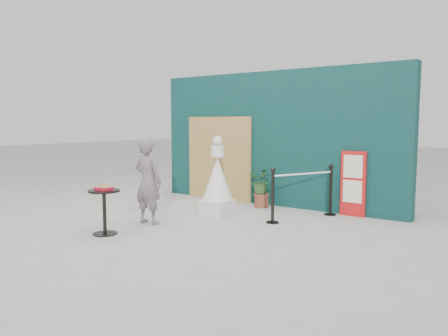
{
  "coord_description": "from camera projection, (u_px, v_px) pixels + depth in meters",
  "views": [
    {
      "loc": [
        4.82,
        -5.52,
        1.86
      ],
      "look_at": [
        0.0,
        1.2,
        1.0
      ],
      "focal_mm": 35.0,
      "sensor_mm": 36.0,
      "label": 1
    }
  ],
  "objects": [
    {
      "name": "ground",
      "position": [
        183.0,
        232.0,
        7.45
      ],
      "size": [
        60.0,
        60.0,
        0.0
      ],
      "primitive_type": "plane",
      "color": "#ADAAA5",
      "rests_on": "ground"
    },
    {
      "name": "back_wall",
      "position": [
        274.0,
        139.0,
        9.84
      ],
      "size": [
        6.0,
        0.3,
        3.0
      ],
      "primitive_type": "cube",
      "color": "#0A302E",
      "rests_on": "ground"
    },
    {
      "name": "bamboo_fence",
      "position": [
        219.0,
        158.0,
        10.53
      ],
      "size": [
        1.8,
        0.08,
        2.0
      ],
      "primitive_type": "cube",
      "color": "tan",
      "rests_on": "ground"
    },
    {
      "name": "woman",
      "position": [
        148.0,
        181.0,
        8.0
      ],
      "size": [
        0.61,
        0.43,
        1.58
      ],
      "primitive_type": "imported",
      "rotation": [
        0.0,
        0.0,
        3.23
      ],
      "color": "slate",
      "rests_on": "ground"
    },
    {
      "name": "menu_board",
      "position": [
        353.0,
        184.0,
        8.66
      ],
      "size": [
        0.5,
        0.07,
        1.3
      ],
      "color": "red",
      "rests_on": "ground"
    },
    {
      "name": "statue",
      "position": [
        218.0,
        182.0,
        8.84
      ],
      "size": [
        0.62,
        0.62,
        1.6
      ],
      "color": "silver",
      "rests_on": "ground"
    },
    {
      "name": "cafe_table",
      "position": [
        104.0,
        205.0,
        7.26
      ],
      "size": [
        0.52,
        0.52,
        0.75
      ],
      "color": "black",
      "rests_on": "ground"
    },
    {
      "name": "food_basket",
      "position": [
        104.0,
        188.0,
        7.23
      ],
      "size": [
        0.26,
        0.19,
        0.11
      ],
      "color": "red",
      "rests_on": "cafe_table"
    },
    {
      "name": "planter",
      "position": [
        262.0,
        185.0,
        9.59
      ],
      "size": [
        0.51,
        0.44,
        0.86
      ],
      "color": "brown",
      "rests_on": "ground"
    },
    {
      "name": "stanchion_barrier",
      "position": [
        303.0,
        194.0,
        8.43
      ],
      "size": [
        0.84,
        1.54,
        1.03
      ],
      "color": "black",
      "rests_on": "ground"
    }
  ]
}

